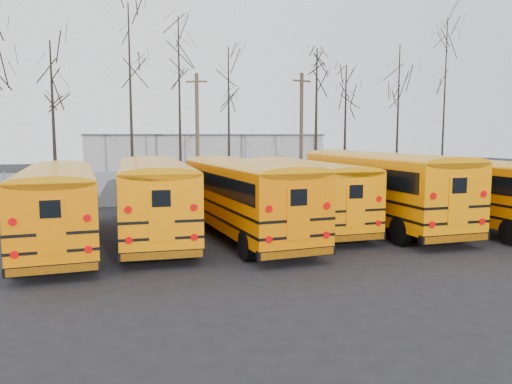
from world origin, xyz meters
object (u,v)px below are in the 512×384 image
object	(u,v)px
bus_f	(470,187)
utility_pole_right	(301,131)
bus_b	(154,192)
bus_c	(243,191)
bus_d	(303,187)
bus_a	(58,200)
bus_e	(377,182)
utility_pole_left	(197,133)

from	to	relation	value
bus_f	utility_pole_right	size ratio (longest dim) A/B	1.30
utility_pole_right	bus_b	bearing A→B (deg)	-144.48
bus_c	bus_d	bearing A→B (deg)	21.14
bus_b	bus_c	size ratio (longest dim) A/B	0.99
bus_a	bus_c	world-z (taller)	bus_c
bus_d	utility_pole_right	world-z (taller)	utility_pole_right
bus_c	bus_e	xyz separation A→B (m)	(6.22, 0.83, 0.13)
bus_a	bus_e	xyz separation A→B (m)	(12.94, 0.92, 0.21)
bus_b	bus_e	xyz separation A→B (m)	(9.59, -0.05, 0.13)
bus_b	bus_d	bearing A→B (deg)	7.19
bus_c	bus_f	xyz separation A→B (m)	(9.93, -0.56, -0.05)
bus_c	bus_e	distance (m)	6.28
bus_a	bus_b	distance (m)	3.49
bus_f	bus_a	bearing A→B (deg)	175.50
bus_d	bus_f	world-z (taller)	bus_f
bus_c	bus_d	size ratio (longest dim) A/B	1.06
utility_pole_left	bus_d	bearing A→B (deg)	-53.55
bus_d	bus_b	bearing A→B (deg)	-175.79
bus_e	bus_f	world-z (taller)	bus_e
bus_d	bus_f	bearing A→B (deg)	-18.45
bus_a	utility_pole_right	bearing A→B (deg)	42.07
bus_a	utility_pole_left	size ratio (longest dim) A/B	1.33
bus_a	bus_e	world-z (taller)	bus_e
bus_d	bus_f	size ratio (longest dim) A/B	0.98
bus_a	bus_e	size ratio (longest dim) A/B	0.90
bus_c	utility_pole_left	xyz separation A→B (m)	(0.48, 14.32, 2.31)
bus_a	utility_pole_right	distance (m)	21.36
bus_b	bus_d	distance (m)	6.47
bus_e	utility_pole_left	world-z (taller)	utility_pole_left
bus_a	bus_b	xyz separation A→B (m)	(3.35, 0.96, 0.08)
utility_pole_right	bus_d	bearing A→B (deg)	-125.92
bus_d	bus_f	distance (m)	7.17
bus_d	bus_e	world-z (taller)	bus_e
utility_pole_left	utility_pole_right	size ratio (longest dim) A/B	0.96
bus_c	bus_e	bearing A→B (deg)	2.34
bus_b	utility_pole_left	bearing A→B (deg)	75.46
utility_pole_right	bus_e	bearing A→B (deg)	-113.09
bus_e	utility_pole_left	bearing A→B (deg)	111.41
bus_c	utility_pole_left	distance (m)	14.51
bus_e	utility_pole_right	xyz separation A→B (m)	(1.87, 14.26, 2.37)
bus_b	bus_e	bearing A→B (deg)	1.14
bus_e	utility_pole_left	xyz separation A→B (m)	(-5.74, 13.50, 2.18)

